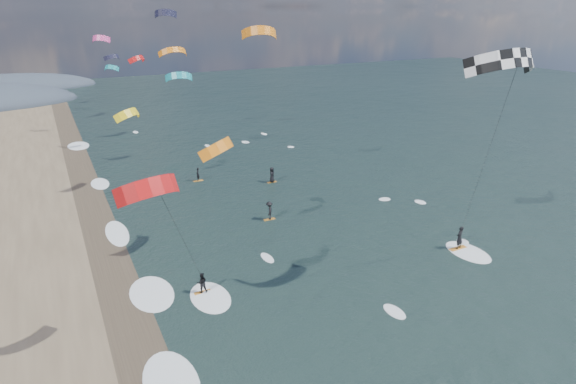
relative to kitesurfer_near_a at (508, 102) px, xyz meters
name	(u,v)px	position (x,y,z in m)	size (l,w,h in m)	color
wet_sand_strip	(137,344)	(-22.53, 4.75, -13.19)	(3.00, 240.00, 0.00)	#382D23
kitesurfer_near_a	(508,102)	(0.00, 0.00, 0.00)	(8.00, 8.41, 16.82)	#C47722
kitesurfer_near_b	(178,230)	(-19.69, 4.09, -6.12)	(6.87, 8.46, 11.73)	#C47722
far_kitesurfers	(259,192)	(-6.98, 22.28, -12.31)	(8.43, 14.30, 1.79)	#C47722
bg_kite_field	(154,62)	(-11.13, 47.39, -1.58)	(13.82, 73.67, 10.96)	orange
shoreline_surf	(142,298)	(-21.33, 9.50, -13.19)	(2.40, 79.40, 0.11)	white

